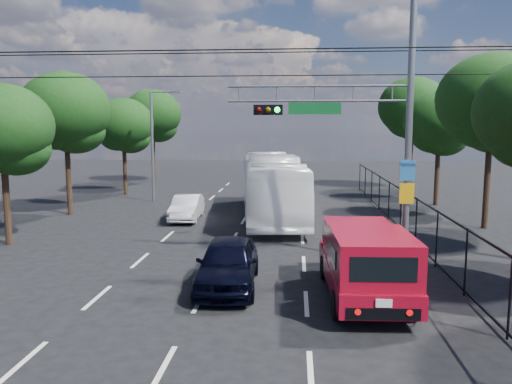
# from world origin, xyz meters

# --- Properties ---
(ground) EXTENTS (120.00, 120.00, 0.00)m
(ground) POSITION_xyz_m (0.00, 0.00, 0.00)
(ground) COLOR black
(ground) RESTS_ON ground
(lane_markings) EXTENTS (6.12, 38.00, 0.01)m
(lane_markings) POSITION_xyz_m (-0.00, 14.00, 0.01)
(lane_markings) COLOR beige
(lane_markings) RESTS_ON ground
(signal_mast) EXTENTS (6.43, 0.39, 9.50)m
(signal_mast) POSITION_xyz_m (5.28, 7.99, 5.24)
(signal_mast) COLOR slate
(signal_mast) RESTS_ON ground
(streetlight_left) EXTENTS (2.09, 0.22, 7.08)m
(streetlight_left) POSITION_xyz_m (-6.33, 22.00, 3.94)
(streetlight_left) COLOR slate
(streetlight_left) RESTS_ON ground
(utility_wires) EXTENTS (22.00, 5.04, 0.74)m
(utility_wires) POSITION_xyz_m (0.00, 8.83, 7.23)
(utility_wires) COLOR black
(utility_wires) RESTS_ON ground
(fence_right) EXTENTS (0.06, 34.03, 2.00)m
(fence_right) POSITION_xyz_m (7.60, 12.17, 1.03)
(fence_right) COLOR black
(fence_right) RESTS_ON ground
(tree_right_c) EXTENTS (5.10, 5.10, 8.29)m
(tree_right_c) POSITION_xyz_m (11.82, 15.02, 5.73)
(tree_right_c) COLOR black
(tree_right_c) RESTS_ON ground
(tree_right_d) EXTENTS (4.32, 4.32, 7.02)m
(tree_right_d) POSITION_xyz_m (11.42, 22.02, 4.85)
(tree_right_d) COLOR black
(tree_right_d) RESTS_ON ground
(tree_right_e) EXTENTS (5.28, 5.28, 8.58)m
(tree_right_e) POSITION_xyz_m (11.62, 30.02, 5.94)
(tree_right_e) COLOR black
(tree_right_e) RESTS_ON ground
(tree_left_b) EXTENTS (4.08, 4.08, 6.63)m
(tree_left_b) POSITION_xyz_m (-9.18, 10.02, 4.58)
(tree_left_b) COLOR black
(tree_left_b) RESTS_ON ground
(tree_left_c) EXTENTS (4.80, 4.80, 7.80)m
(tree_left_c) POSITION_xyz_m (-9.78, 17.02, 5.40)
(tree_left_c) COLOR black
(tree_left_c) RESTS_ON ground
(tree_left_d) EXTENTS (4.20, 4.20, 6.83)m
(tree_left_d) POSITION_xyz_m (-9.38, 25.02, 4.72)
(tree_left_d) COLOR black
(tree_left_d) RESTS_ON ground
(tree_left_e) EXTENTS (4.92, 4.92, 7.99)m
(tree_left_e) POSITION_xyz_m (-9.58, 33.02, 5.53)
(tree_left_e) COLOR black
(tree_left_e) RESTS_ON ground
(red_pickup) EXTENTS (2.29, 5.77, 2.12)m
(red_pickup) POSITION_xyz_m (4.64, 4.56, 1.13)
(red_pickup) COLOR black
(red_pickup) RESTS_ON ground
(navy_hatchback) EXTENTS (1.93, 4.48, 1.51)m
(navy_hatchback) POSITION_xyz_m (0.63, 5.27, 0.75)
(navy_hatchback) COLOR black
(navy_hatchback) RESTS_ON ground
(white_bus) EXTENTS (4.16, 12.39, 3.38)m
(white_bus) POSITION_xyz_m (1.39, 17.08, 1.69)
(white_bus) COLOR white
(white_bus) RESTS_ON ground
(white_van) EXTENTS (1.54, 3.94, 1.28)m
(white_van) POSITION_xyz_m (-3.00, 16.01, 0.64)
(white_van) COLOR silver
(white_van) RESTS_ON ground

